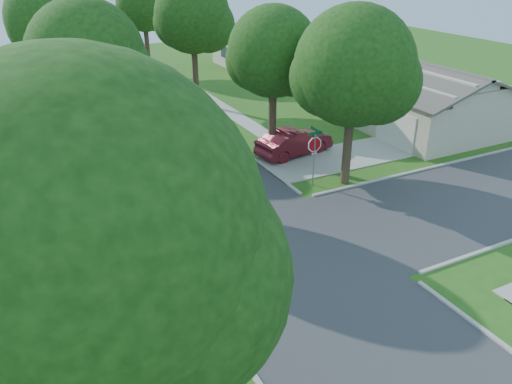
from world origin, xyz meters
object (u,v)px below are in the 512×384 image
object	(u,v)px
tree_e_mid	(193,19)
tree_ne_corner	(355,72)
stop_sign_ne	(315,147)
car_curb_east	(176,98)
tree_sw_corner	(90,250)
tree_w_near	(89,63)
house_ne_far	(276,55)
tree_e_near	(274,56)
car_curb_west	(80,69)
tree_e_far	(144,7)
stop_sign_sw	(206,320)
tree_w_far	(36,17)
house_ne_near	(403,98)
tree_w_mid	(53,23)
car_driveway	(294,142)

from	to	relation	value
tree_e_mid	tree_ne_corner	distance (m)	16.89
stop_sign_ne	car_curb_east	world-z (taller)	stop_sign_ne
stop_sign_ne	tree_sw_corner	size ratio (longest dim) A/B	0.31
stop_sign_ne	tree_sw_corner	world-z (taller)	tree_sw_corner
tree_w_near	house_ne_far	bearing A→B (deg)	44.09
tree_e_near	car_curb_west	size ratio (longest dim) A/B	1.64
stop_sign_ne	car_curb_west	bearing A→B (deg)	102.02
stop_sign_ne	tree_e_far	bearing A→B (deg)	89.90
stop_sign_sw	tree_w_near	size ratio (longest dim) A/B	0.33
tree_w_near	tree_w_far	xyz separation A→B (m)	(-0.01, 25.00, -0.61)
tree_e_far	stop_sign_sw	bearing A→B (deg)	-103.73
tree_e_far	house_ne_near	distance (m)	25.99
tree_e_far	stop_sign_ne	bearing A→B (deg)	-90.10
tree_w_mid	car_curb_east	bearing A→B (deg)	2.69
stop_sign_ne	tree_e_near	size ratio (longest dim) A/B	0.36
car_curb_east	tree_e_near	bearing A→B (deg)	-83.21
stop_sign_sw	tree_e_near	distance (m)	17.04
stop_sign_ne	tree_ne_corner	xyz separation A→B (m)	(1.66, -0.49, 3.56)
tree_e_mid	tree_w_mid	size ratio (longest dim) A/B	0.96
tree_w_mid	car_driveway	xyz separation A→B (m)	(10.64, -12.31, -5.72)
tree_sw_corner	tree_w_mid	bearing A→B (deg)	84.30
tree_e_near	house_ne_near	world-z (taller)	tree_e_near
stop_sign_ne	house_ne_far	world-z (taller)	house_ne_far
car_driveway	car_curb_east	world-z (taller)	car_driveway
tree_sw_corner	car_curb_east	xyz separation A→B (m)	(10.64, 28.37, -5.63)
tree_e_near	tree_e_mid	xyz separation A→B (m)	(0.01, 12.00, 0.61)
tree_sw_corner	tree_e_far	bearing A→B (deg)	73.44
tree_w_far	car_curb_west	size ratio (longest dim) A/B	1.59
tree_e_far	tree_w_mid	xyz separation A→B (m)	(-9.39, -13.00, 0.51)
stop_sign_sw	tree_ne_corner	distance (m)	14.64
stop_sign_sw	stop_sign_ne	distance (m)	13.29
tree_w_mid	tree_e_far	bearing A→B (deg)	54.15
tree_e_near	tree_w_far	world-z (taller)	tree_e_near
stop_sign_sw	tree_w_near	bearing A→B (deg)	89.77
tree_e_near	house_ne_near	xyz separation A→B (m)	(11.24, 1.99, -4.13)
tree_e_mid	car_driveway	world-z (taller)	tree_e_mid
house_ne_near	tree_ne_corner	bearing A→B (deg)	-144.82
tree_e_near	car_curb_east	bearing A→B (deg)	97.15
tree_e_mid	tree_ne_corner	xyz separation A→B (m)	(1.60, -16.80, -0.66)
tree_sw_corner	car_driveway	xyz separation A→B (m)	(13.44, 15.69, -5.50)
tree_e_far	house_ne_far	distance (m)	13.09
car_driveway	tree_w_near	bearing A→B (deg)	78.41
tree_e_mid	house_ne_far	xyz separation A→B (m)	(11.23, 7.99, -4.74)
car_curb_east	car_driveway	bearing A→B (deg)	-77.90
tree_ne_corner	car_driveway	bearing A→B (deg)	94.58
tree_e_mid	car_curb_east	bearing A→B (deg)	166.68
tree_w_mid	house_ne_far	size ratio (longest dim) A/B	0.70
tree_ne_corner	house_ne_far	world-z (taller)	tree_ne_corner
tree_w_near	tree_w_far	distance (m)	25.01
tree_e_far	tree_e_mid	bearing A→B (deg)	-89.98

